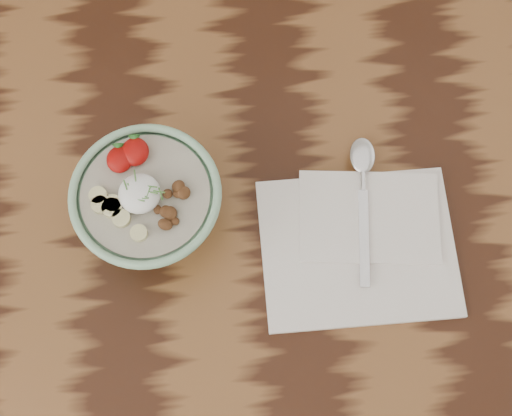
{
  "coord_description": "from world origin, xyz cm",
  "views": [
    {
      "loc": [
        -6.32,
        -34.59,
        160.37
      ],
      "look_at": [
        -3.96,
        -9.79,
        85.41
      ],
      "focal_mm": 50.0,
      "sensor_mm": 36.0,
      "label": 1
    }
  ],
  "objects": [
    {
      "name": "spoon",
      "position": [
        10.07,
        -3.96,
        76.88
      ],
      "size": [
        4.54,
        19.5,
        1.02
      ],
      "rotation": [
        0.0,
        0.0,
        -0.12
      ],
      "color": "silver",
      "rests_on": "napkin"
    },
    {
      "name": "napkin",
      "position": [
        8.77,
        -12.12,
        75.61
      ],
      "size": [
        23.95,
        20.27,
        1.46
      ],
      "rotation": [
        0.0,
        0.0,
        -0.01
      ],
      "color": "white",
      "rests_on": "table"
    },
    {
      "name": "table",
      "position": [
        0.0,
        0.0,
        65.7
      ],
      "size": [
        160.0,
        90.0,
        75.0
      ],
      "color": "black",
      "rests_on": "ground"
    },
    {
      "name": "breakfast_bowl",
      "position": [
        -16.33,
        -6.64,
        80.91
      ],
      "size": [
        17.44,
        17.44,
        11.65
      ],
      "rotation": [
        0.0,
        0.0,
        0.24
      ],
      "color": "#8FC098",
      "rests_on": "table"
    }
  ]
}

